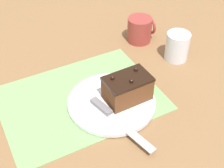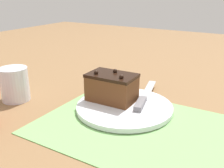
% 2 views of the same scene
% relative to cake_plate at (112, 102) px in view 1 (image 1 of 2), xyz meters
% --- Properties ---
extents(ground_plane, '(3.00, 3.00, 0.00)m').
position_rel_cake_plate_xyz_m(ground_plane, '(-0.07, 0.06, -0.01)').
color(ground_plane, olive).
extents(placemat_woven, '(0.46, 0.34, 0.00)m').
position_rel_cake_plate_xyz_m(placemat_woven, '(-0.07, 0.06, -0.01)').
color(placemat_woven, '#7AB266').
rests_on(placemat_woven, ground_plane).
extents(cake_plate, '(0.25, 0.25, 0.01)m').
position_rel_cake_plate_xyz_m(cake_plate, '(0.00, 0.00, 0.00)').
color(cake_plate, white).
rests_on(cake_plate, placemat_woven).
extents(chocolate_cake, '(0.13, 0.09, 0.08)m').
position_rel_cake_plate_xyz_m(chocolate_cake, '(0.05, -0.01, 0.04)').
color(chocolate_cake, brown).
rests_on(chocolate_cake, cake_plate).
extents(serving_knife, '(0.07, 0.24, 0.01)m').
position_rel_cake_plate_xyz_m(serving_knife, '(-0.03, -0.05, 0.01)').
color(serving_knife, slate).
rests_on(serving_knife, cake_plate).
extents(drinking_glass, '(0.08, 0.08, 0.10)m').
position_rel_cake_plate_xyz_m(drinking_glass, '(0.30, 0.10, 0.04)').
color(drinking_glass, white).
rests_on(drinking_glass, ground_plane).
extents(coffee_mug, '(0.10, 0.09, 0.09)m').
position_rel_cake_plate_xyz_m(coffee_mug, '(0.25, 0.25, 0.04)').
color(coffee_mug, '#993833').
rests_on(coffee_mug, ground_plane).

